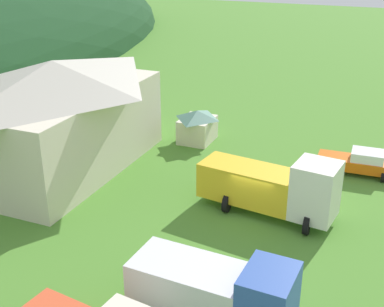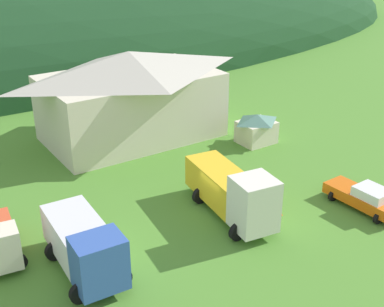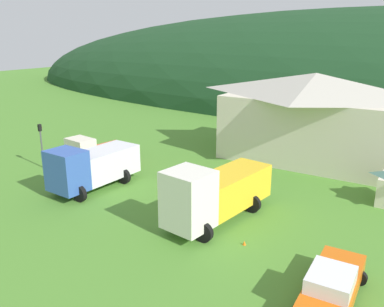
{
  "view_description": "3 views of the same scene",
  "coord_description": "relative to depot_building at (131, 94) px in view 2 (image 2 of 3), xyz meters",
  "views": [
    {
      "loc": [
        -25.0,
        -6.63,
        14.66
      ],
      "look_at": [
        2.57,
        4.89,
        1.94
      ],
      "focal_mm": 47.72,
      "sensor_mm": 36.0,
      "label": 1
    },
    {
      "loc": [
        -16.97,
        -22.46,
        16.76
      ],
      "look_at": [
        1.09,
        4.63,
        2.01
      ],
      "focal_mm": 47.74,
      "sensor_mm": 36.0,
      "label": 2
    },
    {
      "loc": [
        10.68,
        -19.64,
        10.52
      ],
      "look_at": [
        -3.02,
        1.71,
        2.88
      ],
      "focal_mm": 37.39,
      "sensor_mm": 36.0,
      "label": 3
    }
  ],
  "objects": [
    {
      "name": "service_pickup_orange",
      "position": [
        6.67,
        -19.04,
        -2.98
      ],
      "size": [
        2.38,
        5.18,
        1.66
      ],
      "rotation": [
        0.0,
        0.0,
        -1.53
      ],
      "color": "#D95E10",
      "rests_on": "ground"
    },
    {
      "name": "heavy_rig_striped",
      "position": [
        -0.96,
        -15.17,
        -2.01
      ],
      "size": [
        3.73,
        8.08,
        3.7
      ],
      "rotation": [
        0.0,
        0.0,
        -1.7
      ],
      "color": "silver",
      "rests_on": "ground"
    },
    {
      "name": "box_truck_blue",
      "position": [
        -10.71,
        -15.33,
        -2.13
      ],
      "size": [
        3.44,
        6.74,
        3.27
      ],
      "rotation": [
        0.0,
        0.0,
        -1.62
      ],
      "color": "#3356AD",
      "rests_on": "ground"
    },
    {
      "name": "ground_plane",
      "position": [
        -1.28,
        -14.09,
        -3.81
      ],
      "size": [
        200.0,
        200.0,
        0.0
      ],
      "primitive_type": "plane",
      "color": "#4C842D"
    },
    {
      "name": "traffic_cone_near_pickup",
      "position": [
        1.71,
        -16.72,
        -3.81
      ],
      "size": [
        0.36,
        0.36,
        0.47
      ],
      "primitive_type": "cone",
      "color": "orange",
      "rests_on": "ground"
    },
    {
      "name": "play_shed_cream",
      "position": [
        7.99,
        -6.84,
        -2.53
      ],
      "size": [
        3.09,
        2.55,
        2.48
      ],
      "color": "beige",
      "rests_on": "ground"
    },
    {
      "name": "depot_building",
      "position": [
        0.0,
        0.0,
        0.0
      ],
      "size": [
        15.13,
        9.13,
        7.4
      ],
      "color": "beige",
      "rests_on": "ground"
    }
  ]
}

